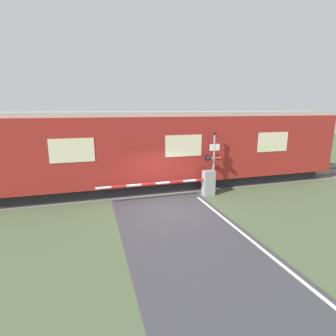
{
  "coord_description": "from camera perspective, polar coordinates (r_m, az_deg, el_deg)",
  "views": [
    {
      "loc": [
        -3.12,
        -10.76,
        4.47
      ],
      "look_at": [
        0.68,
        1.89,
        1.47
      ],
      "focal_mm": 28.0,
      "sensor_mm": 36.0,
      "label": 1
    }
  ],
  "objects": [
    {
      "name": "ground_plane",
      "position": [
        12.06,
        -0.53,
        -8.94
      ],
      "size": [
        80.0,
        80.0,
        0.0
      ],
      "primitive_type": "plane",
      "color": "#475638"
    },
    {
      "name": "train",
      "position": [
        15.13,
        1.35,
        4.19
      ],
      "size": [
        19.81,
        3.21,
        4.31
      ],
      "color": "black",
      "rests_on": "ground_plane"
    },
    {
      "name": "track_bed",
      "position": [
        15.23,
        -4.18,
        -4.2
      ],
      "size": [
        36.0,
        3.2,
        0.13
      ],
      "color": "#666056",
      "rests_on": "ground_plane"
    },
    {
      "name": "signal_post",
      "position": [
        13.95,
        9.98,
        1.99
      ],
      "size": [
        0.96,
        0.26,
        3.32
      ],
      "color": "gray",
      "rests_on": "ground_plane"
    },
    {
      "name": "crossing_barrier",
      "position": [
        13.72,
        7.0,
        -3.25
      ],
      "size": [
        6.12,
        0.44,
        1.32
      ],
      "color": "gray",
      "rests_on": "ground_plane"
    }
  ]
}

